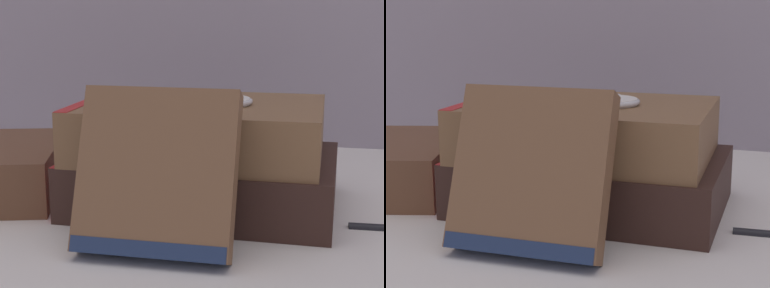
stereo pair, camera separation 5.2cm
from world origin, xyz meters
TOP-DOWN VIEW (x-y plane):
  - ground_plane at (0.00, 0.00)m, footprint 3.00×3.00m
  - book_flat_bottom at (0.01, 0.06)m, footprint 0.24×0.17m
  - book_flat_top at (0.00, 0.06)m, footprint 0.22×0.16m
  - book_leaning_front at (-0.00, -0.06)m, footprint 0.12×0.07m
  - pocket_watch at (0.03, 0.05)m, footprint 0.05×0.05m
  - reading_glasses at (-0.08, 0.22)m, footprint 0.10×0.05m

SIDE VIEW (x-z plane):
  - ground_plane at x=0.00m, z-range 0.00..0.00m
  - reading_glasses at x=-0.08m, z-range 0.00..0.00m
  - book_flat_bottom at x=0.01m, z-range 0.00..0.05m
  - book_leaning_front at x=0.00m, z-range 0.00..0.12m
  - book_flat_top at x=0.00m, z-range 0.05..0.10m
  - pocket_watch at x=0.03m, z-range 0.10..0.10m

